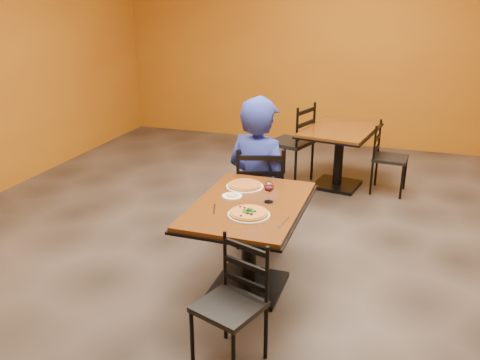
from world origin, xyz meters
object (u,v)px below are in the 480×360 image
(table_main, at_px, (249,226))
(chair_second_right, at_px, (390,159))
(pizza_main, at_px, (249,213))
(table_second, at_px, (340,144))
(diner, at_px, (259,171))
(chair_second_left, at_px, (290,143))
(wine_glass, at_px, (269,191))
(chair_main_near, at_px, (229,307))
(plate_far, at_px, (245,187))
(chair_main_far, at_px, (259,193))
(side_plate, at_px, (232,196))
(pizza_far, at_px, (245,185))
(plate_main, at_px, (249,215))

(table_main, bearing_deg, chair_second_right, 69.81)
(pizza_main, bearing_deg, table_second, 84.53)
(table_second, xyz_separation_m, diner, (-0.51, -1.72, 0.16))
(chair_second_right, bearing_deg, table_main, 164.62)
(chair_second_left, height_order, wine_glass, chair_second_left)
(chair_main_near, relative_size, plate_far, 2.66)
(chair_main_far, xyz_separation_m, chair_second_left, (-0.10, 1.71, 0.02))
(pizza_main, height_order, side_plate, pizza_main)
(pizza_far, bearing_deg, wine_glass, -41.79)
(table_main, distance_m, plate_main, 0.31)
(plate_main, bearing_deg, table_second, 84.53)
(chair_second_left, xyz_separation_m, pizza_main, (0.34, -2.79, 0.26))
(pizza_far, bearing_deg, side_plate, -96.98)
(chair_second_right, bearing_deg, chair_main_far, 151.72)
(pizza_main, height_order, pizza_far, same)
(chair_second_right, bearing_deg, chair_main_near, 171.85)
(plate_main, relative_size, side_plate, 1.94)
(diner, bearing_deg, table_second, -86.86)
(plate_far, bearing_deg, chair_main_far, 93.51)
(chair_main_far, distance_m, pizza_far, 0.62)
(chair_second_right, height_order, pizza_far, chair_second_right)
(table_main, relative_size, side_plate, 7.69)
(chair_main_near, xyz_separation_m, pizza_main, (-0.08, 0.66, 0.36))
(diner, bearing_deg, chair_main_far, -78.08)
(chair_second_left, height_order, chair_second_right, chair_second_left)
(plate_far, bearing_deg, chair_second_left, 93.45)
(chair_main_near, height_order, chair_second_right, chair_second_right)
(pizza_main, bearing_deg, chair_second_left, 96.99)
(chair_main_near, xyz_separation_m, side_plate, (-0.32, 0.96, 0.34))
(chair_second_left, relative_size, chair_second_right, 1.20)
(chair_main_far, height_order, chair_second_left, chair_second_left)
(diner, height_order, plate_main, diner)
(pizza_far, height_order, wine_glass, wine_glass)
(chair_main_far, relative_size, chair_second_left, 0.96)
(table_main, relative_size, pizza_far, 4.39)
(table_second, height_order, wine_glass, wine_glass)
(chair_second_left, bearing_deg, chair_main_near, 25.03)
(chair_second_left, height_order, pizza_main, chair_second_left)
(chair_main_far, height_order, pizza_far, chair_main_far)
(chair_second_right, height_order, diner, diner)
(chair_second_left, bearing_deg, plate_far, 21.47)
(chair_main_near, xyz_separation_m, diner, (-0.32, 1.72, 0.30))
(plate_far, bearing_deg, table_second, 78.16)
(plate_main, height_order, plate_far, same)
(chair_second_left, bearing_deg, table_second, 108.02)
(plate_far, height_order, wine_glass, wine_glass)
(plate_far, bearing_deg, pizza_far, 0.00)
(plate_main, bearing_deg, chair_second_right, 72.57)
(chair_second_right, distance_m, pizza_main, 2.94)
(table_second, height_order, side_plate, side_plate)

